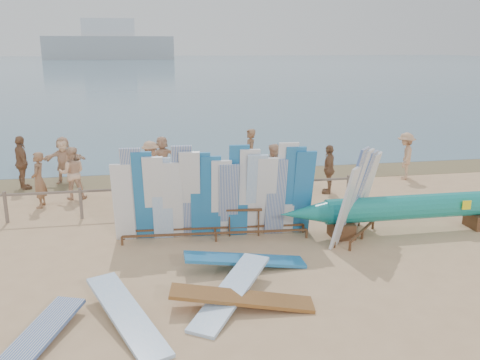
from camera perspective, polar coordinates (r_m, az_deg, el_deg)
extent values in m
plane|color=tan|center=(12.26, -9.48, -8.25)|extent=(160.00, 160.00, 0.00)
cube|color=slate|center=(139.38, -10.64, 12.63)|extent=(320.00, 240.00, 0.02)
cube|color=olive|center=(19.10, -9.94, 0.16)|extent=(40.00, 2.60, 0.01)
cube|color=#999EA3|center=(191.67, -14.43, 14.16)|extent=(45.00, 8.00, 8.00)
cube|color=silver|center=(191.77, -14.57, 16.25)|extent=(18.00, 6.00, 6.00)
cube|color=#77665A|center=(14.84, -9.86, -0.89)|extent=(12.00, 0.06, 0.06)
cube|color=#77665A|center=(15.45, -24.81, -2.80)|extent=(0.08, 0.08, 0.90)
cube|color=#77665A|center=(15.06, -17.43, -2.52)|extent=(0.08, 0.08, 0.90)
cube|color=#77665A|center=(14.94, -9.80, -2.19)|extent=(0.08, 0.08, 0.90)
cube|color=#77665A|center=(15.07, -2.18, -1.82)|extent=(0.08, 0.08, 0.90)
cube|color=#77665A|center=(15.47, 5.17, -1.43)|extent=(0.08, 0.08, 0.90)
cube|color=#77665A|center=(16.11, 12.04, -1.04)|extent=(0.08, 0.08, 0.90)
cube|color=brown|center=(12.80, -2.71, -5.98)|extent=(4.63, 0.40, 0.05)
cube|color=brown|center=(13.16, -2.81, -5.38)|extent=(4.63, 0.40, 0.05)
cube|color=white|center=(12.80, -12.98, -2.53)|extent=(0.52, 0.51, 2.06)
cube|color=silver|center=(12.71, -11.89, -1.65)|extent=(0.54, 0.66, 2.46)
cube|color=#2473B5|center=(12.70, -10.73, -1.82)|extent=(0.54, 0.65, 2.36)
cube|color=white|center=(12.70, -9.56, -2.05)|extent=(0.54, 0.75, 2.24)
cube|color=#95BFEE|center=(12.70, -8.74, -2.14)|extent=(0.53, 0.53, 2.20)
cube|color=white|center=(12.70, -7.57, -2.35)|extent=(0.53, 0.64, 2.08)
cube|color=silver|center=(12.64, -6.45, -1.43)|extent=(0.54, 0.70, 2.49)
cube|color=white|center=(12.66, -5.62, -1.71)|extent=(0.55, 0.86, 2.36)
cube|color=#2473B5|center=(12.67, -4.45, -1.76)|extent=(0.54, 0.65, 2.32)
cube|color=#2473B5|center=(12.69, -3.29, -1.93)|extent=(0.54, 0.65, 2.22)
cube|color=white|center=(12.72, -2.14, -2.13)|extent=(0.54, 0.70, 2.11)
cube|color=silver|center=(12.75, -1.32, -2.33)|extent=(0.54, 0.72, 2.01)
cube|color=#2473B5|center=(12.70, -0.17, -1.30)|extent=(0.53, 0.58, 2.47)
cube|color=white|center=(12.75, 0.97, -1.50)|extent=(0.53, 0.64, 2.36)
cube|color=#95BFEE|center=(12.79, 1.78, -1.74)|extent=(0.54, 0.77, 2.24)
cube|color=white|center=(12.84, 2.91, -1.89)|extent=(0.54, 0.72, 2.15)
cube|color=silver|center=(12.89, 4.04, -1.98)|extent=(0.53, 0.57, 2.10)
cube|color=white|center=(12.88, 5.17, -1.05)|extent=(0.53, 0.63, 2.51)
cube|color=#2473B5|center=(12.93, 5.96, -1.25)|extent=(0.54, 0.68, 2.40)
cube|color=#2473B5|center=(13.00, 7.06, -1.44)|extent=(0.54, 0.73, 2.30)
cube|color=brown|center=(13.30, 13.57, -5.56)|extent=(1.24, 1.37, 0.05)
cube|color=brown|center=(13.42, 11.97, -5.29)|extent=(1.24, 1.37, 0.05)
cube|color=white|center=(12.35, 11.70, -3.10)|extent=(0.73, 0.72, 2.06)
cube|color=silver|center=(12.60, 12.29, -1.81)|extent=(0.83, 0.82, 2.46)
cube|color=white|center=(12.93, 12.79, -1.65)|extent=(0.84, 0.83, 2.36)
cube|color=silver|center=(13.26, 13.27, -1.49)|extent=(0.85, 0.84, 2.26)
cube|color=white|center=(13.52, 13.62, -1.42)|extent=(0.86, 0.85, 2.16)
cube|color=white|center=(13.84, 14.06, -1.18)|extent=(0.73, 0.73, 2.11)
cube|color=brown|center=(13.36, 11.30, -5.48)|extent=(0.55, 0.65, 0.39)
cube|color=brown|center=(15.20, 25.24, -4.13)|extent=(0.55, 0.65, 0.39)
cylinder|color=teal|center=(14.02, 18.90, -2.87)|extent=(4.80, 0.66, 0.65)
cone|color=teal|center=(12.87, 7.34, -3.72)|extent=(1.31, 0.61, 0.61)
cube|color=yellow|center=(14.41, 24.10, -2.58)|extent=(0.24, 0.02, 0.24)
cube|color=brown|center=(13.19, 0.42, -2.99)|extent=(1.00, 0.77, 0.05)
cube|color=white|center=(13.11, 0.42, -1.87)|extent=(0.48, 0.10, 0.43)
cube|color=#2473B5|center=(11.42, 0.59, -9.84)|extent=(2.69, 0.58, 0.40)
cube|color=#95BFEE|center=(9.51, -12.55, -15.63)|extent=(1.57, 2.69, 0.43)
cube|color=silver|center=(9.27, -22.39, -17.33)|extent=(1.49, 2.72, 0.25)
cube|color=#95BFEE|center=(10.05, -0.96, -13.48)|extent=(1.95, 2.54, 0.44)
cube|color=#905A27|center=(9.84, 0.23, -14.13)|extent=(2.74, 0.97, 0.40)
cube|color=red|center=(15.93, -8.23, -1.49)|extent=(0.63, 0.58, 0.05)
cube|color=red|center=(16.09, -8.42, -0.27)|extent=(0.58, 0.24, 0.56)
cube|color=red|center=(16.14, -6.84, -1.37)|extent=(0.55, 0.52, 0.05)
cube|color=red|center=(16.28, -7.02, -0.31)|extent=(0.51, 0.21, 0.50)
cube|color=red|center=(15.77, -1.88, -0.45)|extent=(0.73, 0.95, 0.61)
cube|color=red|center=(15.99, -1.70, 1.20)|extent=(0.53, 0.33, 0.38)
imported|color=#8C6042|center=(18.39, 1.12, 2.84)|extent=(0.38, 0.69, 1.89)
imported|color=beige|center=(16.39, 3.71, 1.06)|extent=(0.87, 0.90, 1.74)
imported|color=beige|center=(19.09, -19.19, 2.13)|extent=(1.56, 0.54, 1.67)
imported|color=tan|center=(17.64, -9.97, 1.69)|extent=(0.92, 1.14, 1.65)
imported|color=#8C6042|center=(17.06, 9.95, 1.21)|extent=(0.77, 1.04, 1.63)
imported|color=tan|center=(19.56, 18.08, 2.58)|extent=(0.96, 1.19, 1.72)
imported|color=beige|center=(18.94, -8.73, 2.53)|extent=(1.51, 1.11, 1.57)
imported|color=beige|center=(17.02, -18.32, 0.75)|extent=(0.86, 0.47, 1.69)
imported|color=#8C6042|center=(18.74, -23.29, 1.78)|extent=(0.88, 1.18, 1.85)
imported|color=tan|center=(15.51, -4.35, -0.16)|extent=(0.81, 0.75, 1.53)
imported|color=#8C6042|center=(16.46, -21.66, 0.00)|extent=(0.37, 0.64, 1.70)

